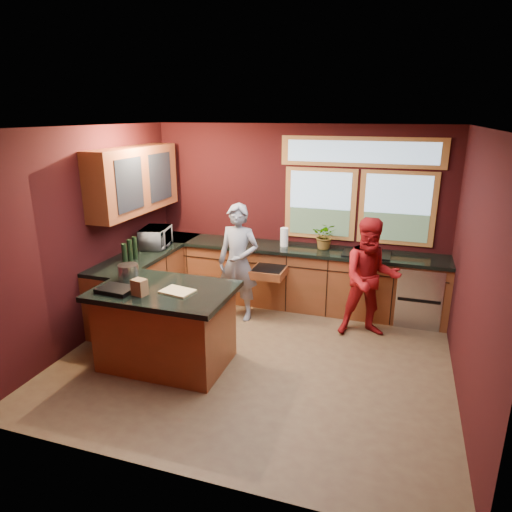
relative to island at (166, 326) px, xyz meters
The scene contains 14 objects.
floor 1.16m from the island, 24.56° to the left, with size 4.50×4.50×0.00m, color brown.
room_shell 1.57m from the island, 64.34° to the left, with size 4.52×4.02×2.71m.
back_counter 2.43m from the island, 61.45° to the left, with size 4.50×0.64×0.93m.
left_counter 1.62m from the island, 127.36° to the left, with size 0.64×2.30×0.93m.
island is the anchor object (origin of this frame).
person_grey 1.54m from the island, 75.95° to the left, with size 0.61×0.40×1.67m, color slate.
person_red 2.65m from the island, 34.32° to the left, with size 0.77×0.60×1.59m, color maroon.
microwave 1.88m from the island, 122.44° to the left, with size 0.53×0.36×0.30m, color #999999.
potted_plant 2.71m from the island, 56.45° to the left, with size 0.36×0.31×0.39m, color #999999.
paper_towel 2.38m from the island, 68.41° to the left, with size 0.12×0.12×0.28m, color white.
cutting_board 0.52m from the island, 14.04° to the right, with size 0.35×0.25×0.02m, color tan.
stock_pot 0.80m from the island, 164.74° to the left, with size 0.24×0.24×0.18m, color #AAAAAE.
paper_bag 0.63m from the island, 120.96° to the right, with size 0.15×0.12×0.18m, color brown.
black_tray 0.71m from the island, 150.95° to the right, with size 0.40×0.28×0.05m, color black.
Camera 1 is at (1.52, -4.69, 2.84)m, focal length 32.00 mm.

